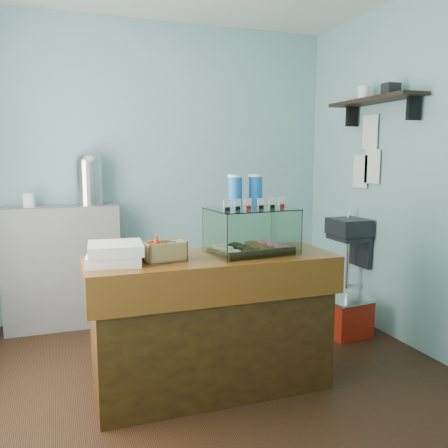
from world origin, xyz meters
name	(u,v)px	position (x,y,z in m)	size (l,w,h in m)	color
ground	(201,372)	(0.00, 0.00, 0.00)	(3.50, 3.50, 0.00)	black
room_shell	(203,131)	(0.03, 0.01, 1.71)	(3.54, 3.04, 2.82)	#80BABB
counter	(212,322)	(0.00, -0.25, 0.46)	(1.60, 0.60, 0.90)	#472C0D
back_shelf	(63,267)	(-0.90, 1.32, 0.55)	(1.00, 0.32, 1.10)	gray
display_case	(250,226)	(0.29, -0.20, 1.07)	(0.58, 0.45, 0.52)	black
condiment_crate	(164,251)	(-0.32, -0.29, 0.96)	(0.27, 0.19, 0.17)	tan
pastry_boxes	(115,253)	(-0.61, -0.26, 0.96)	(0.36, 0.36, 0.13)	white
coffee_urn	(89,177)	(-0.64, 1.33, 1.36)	(0.27, 0.27, 0.49)	silver
red_cooler	(348,317)	(1.39, 0.24, 0.17)	(0.40, 0.33, 0.33)	#B1200E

